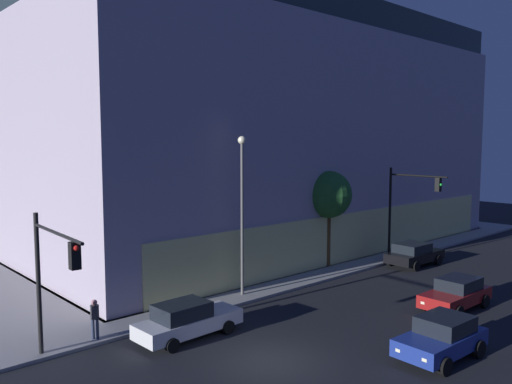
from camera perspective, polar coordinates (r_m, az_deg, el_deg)
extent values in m
plane|color=black|center=(20.90, 1.35, -18.24)|extent=(120.00, 120.00, 0.00)
cube|color=#4C4C51|center=(48.18, -3.38, -4.45)|extent=(39.04, 30.43, 0.15)
cube|color=#F3EE94|center=(37.71, 10.99, -4.64)|extent=(34.78, 0.60, 3.36)
cube|color=#ADA0B5|center=(47.45, -3.43, 5.43)|extent=(38.64, 30.03, 16.39)
cube|color=#263439|center=(48.33, -3.50, 16.48)|extent=(37.87, 29.43, 2.13)
cylinder|color=black|center=(22.04, -22.90, -9.32)|extent=(0.18, 0.18, 5.58)
cylinder|color=black|center=(19.29, -21.15, -4.28)|extent=(0.40, 4.82, 0.12)
cube|color=black|center=(17.81, -19.40, -6.65)|extent=(0.34, 0.34, 0.90)
sphere|color=red|center=(17.59, -19.23, -5.87)|extent=(0.18, 0.18, 0.18)
cylinder|color=black|center=(37.97, 14.57, -2.26)|extent=(0.18, 0.18, 6.49)
cylinder|color=black|center=(36.52, 17.46, 1.72)|extent=(0.25, 4.32, 0.12)
cube|color=black|center=(35.78, 19.49, 0.78)|extent=(0.33, 0.33, 0.90)
sphere|color=green|center=(35.69, 19.74, 0.76)|extent=(0.18, 0.18, 0.18)
cylinder|color=#5B5B5B|center=(27.78, -1.55, -3.08)|extent=(0.16, 0.16, 8.23)
sphere|color=#F9EFC6|center=(27.46, -1.57, 5.75)|extent=(0.44, 0.44, 0.44)
cylinder|color=brown|center=(34.92, 7.93, -5.24)|extent=(0.37, 0.37, 3.56)
sphere|color=#265F28|center=(34.48, 7.99, -0.27)|extent=(3.14, 3.14, 3.14)
cylinder|color=#2D3851|center=(23.51, -17.57, -14.20)|extent=(0.14, 0.14, 0.88)
cylinder|color=#2D3851|center=(23.46, -17.14, -14.24)|extent=(0.14, 0.14, 0.88)
cylinder|color=#333338|center=(23.25, -17.41, -12.53)|extent=(0.36, 0.36, 0.58)
sphere|color=#A66B6E|center=(23.13, -17.44, -11.57)|extent=(0.24, 0.24, 0.24)
cube|color=silver|center=(23.19, -7.42, -14.19)|extent=(4.82, 1.86, 0.63)
cube|color=black|center=(22.78, -8.18, -12.85)|extent=(2.29, 1.62, 0.66)
cube|color=#F9F4CC|center=(24.94, -3.73, -12.72)|extent=(0.13, 0.20, 0.12)
cube|color=#F9F4CC|center=(24.20, -2.09, -13.30)|extent=(0.13, 0.20, 0.12)
cylinder|color=black|center=(24.79, -5.81, -13.63)|extent=(0.61, 0.26, 0.60)
cylinder|color=black|center=(23.53, -3.11, -14.68)|extent=(0.61, 0.26, 0.60)
cylinder|color=black|center=(23.19, -11.77, -15.10)|extent=(0.61, 0.26, 0.60)
cylinder|color=black|center=(21.84, -9.25, -16.39)|extent=(0.61, 0.26, 0.60)
cube|color=navy|center=(22.13, 19.71, -15.31)|extent=(4.10, 2.03, 0.65)
cube|color=black|center=(22.16, 20.17, -13.54)|extent=(2.07, 1.76, 0.63)
cube|color=#F9F4CC|center=(20.29, 18.19, -17.21)|extent=(0.13, 0.21, 0.12)
cube|color=#F9F4CC|center=(20.85, 15.48, -16.50)|extent=(0.13, 0.21, 0.12)
cylinder|color=black|center=(20.81, 20.16, -17.66)|extent=(0.71, 0.27, 0.70)
cylinder|color=black|center=(21.71, 15.74, -16.52)|extent=(0.71, 0.27, 0.70)
cylinder|color=black|center=(22.86, 23.41, -15.63)|extent=(0.71, 0.27, 0.70)
cylinder|color=black|center=(23.69, 19.27, -14.73)|extent=(0.71, 0.27, 0.70)
cube|color=maroon|center=(28.39, 21.16, -10.73)|extent=(4.39, 1.85, 0.63)
cube|color=black|center=(28.50, 21.51, -9.39)|extent=(2.15, 1.63, 0.60)
cube|color=#F9F4CC|center=(26.35, 20.00, -11.96)|extent=(0.12, 0.20, 0.12)
cube|color=#F9F4CC|center=(26.84, 17.99, -11.57)|extent=(0.12, 0.20, 0.12)
cylinder|color=black|center=(26.94, 21.46, -12.32)|extent=(0.69, 0.25, 0.69)
cylinder|color=black|center=(27.74, 18.17, -11.69)|extent=(0.69, 0.25, 0.69)
cylinder|color=black|center=(29.27, 23.94, -10.98)|extent=(0.69, 0.25, 0.69)
cylinder|color=black|center=(30.01, 20.85, -10.46)|extent=(0.69, 0.25, 0.69)
cube|color=black|center=(37.17, 17.13, -6.77)|extent=(4.50, 2.11, 0.62)
cube|color=black|center=(36.77, 16.87, -5.92)|extent=(2.32, 1.84, 0.61)
cube|color=#F9F4CC|center=(39.29, 18.10, -6.14)|extent=(0.13, 0.20, 0.12)
cube|color=#F9F4CC|center=(38.70, 19.60, -6.36)|extent=(0.13, 0.20, 0.12)
cylinder|color=black|center=(38.89, 16.98, -6.69)|extent=(0.70, 0.26, 0.70)
cylinder|color=black|center=(37.90, 19.50, -7.09)|extent=(0.70, 0.26, 0.70)
cylinder|color=black|center=(36.64, 14.64, -7.38)|extent=(0.70, 0.26, 0.70)
cylinder|color=black|center=(35.59, 17.26, -7.83)|extent=(0.70, 0.26, 0.70)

